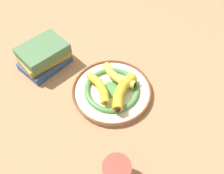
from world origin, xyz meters
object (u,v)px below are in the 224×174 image
at_px(banana_b, 100,88).
at_px(book_stack, 44,56).
at_px(banana_c, 117,76).
at_px(coffee_mug, 117,173).
at_px(decorative_bowl, 112,90).
at_px(banana_a, 123,90).

height_order(banana_b, book_stack, book_stack).
bearing_deg(book_stack, banana_c, -65.84).
distance_m(book_stack, coffee_mug, 0.58).
height_order(decorative_bowl, coffee_mug, coffee_mug).
height_order(banana_a, banana_b, banana_a).
relative_size(banana_c, book_stack, 0.63).
xyz_separation_m(banana_a, banana_b, (0.09, 0.00, -0.00)).
relative_size(banana_a, coffee_mug, 1.44).
bearing_deg(decorative_bowl, banana_b, 27.21).
distance_m(banana_a, banana_c, 0.08).
bearing_deg(banana_b, banana_c, -73.27).
relative_size(banana_a, book_stack, 0.79).
bearing_deg(book_stack, banana_a, -75.16).
bearing_deg(coffee_mug, book_stack, -156.61).
relative_size(book_stack, coffee_mug, 1.82).
bearing_deg(banana_b, banana_a, -124.21).
relative_size(decorative_bowl, coffee_mug, 2.37).
bearing_deg(decorative_bowl, book_stack, -18.10).
bearing_deg(coffee_mug, decorative_bowl, 173.73).
xyz_separation_m(banana_c, coffee_mug, (-0.06, 0.38, 0.00)).
height_order(banana_c, book_stack, book_stack).
bearing_deg(decorative_bowl, banana_a, 157.83).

